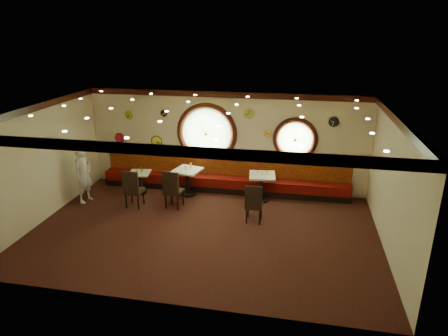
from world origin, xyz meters
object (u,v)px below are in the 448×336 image
at_px(table_b, 188,179).
at_px(chair_a, 132,187).
at_px(chair_b, 172,187).
at_px(condiment_b_salt, 185,167).
at_px(table_c, 262,184).
at_px(condiment_c_pepper, 262,174).
at_px(condiment_a_pepper, 141,171).
at_px(condiment_c_salt, 258,172).
at_px(condiment_b_pepper, 186,168).
at_px(table_a, 140,180).
at_px(condiment_b_bottle, 191,166).
at_px(waiter, 83,175).
at_px(chair_c, 254,201).
at_px(condiment_a_salt, 137,170).
at_px(condiment_a_bottle, 142,169).
at_px(condiment_c_bottle, 267,172).

xyz_separation_m(table_b, chair_a, (-1.33, -1.23, 0.13)).
height_order(chair_b, condiment_b_salt, chair_b).
relative_size(table_c, condiment_c_pepper, 8.72).
bearing_deg(condiment_a_pepper, table_b, 6.04).
xyz_separation_m(condiment_c_salt, condiment_b_pepper, (-2.22, -0.18, 0.02)).
distance_m(table_a, condiment_b_pepper, 1.59).
height_order(table_c, condiment_c_salt, condiment_c_salt).
relative_size(chair_b, condiment_a_pepper, 6.40).
distance_m(condiment_b_bottle, waiter, 3.25).
bearing_deg(table_b, condiment_a_pepper, -173.96).
distance_m(table_c, chair_b, 2.72).
xyz_separation_m(chair_c, waiter, (-5.22, 0.44, 0.23)).
bearing_deg(chair_c, chair_a, 175.70).
relative_size(condiment_a_salt, condiment_a_bottle, 0.68).
relative_size(condiment_b_pepper, condiment_a_bottle, 0.73).
distance_m(chair_a, chair_c, 3.61).
height_order(chair_b, condiment_b_bottle, chair_b).
height_order(condiment_c_pepper, condiment_b_bottle, condiment_b_bottle).
bearing_deg(table_a, table_c, 2.22).
relative_size(chair_c, condiment_b_pepper, 6.03).
height_order(condiment_b_salt, condiment_c_pepper, condiment_b_salt).
relative_size(condiment_b_bottle, waiter, 0.10).
relative_size(condiment_c_salt, waiter, 0.05).
distance_m(condiment_a_salt, condiment_b_pepper, 1.62).
height_order(condiment_a_bottle, waiter, waiter).
relative_size(condiment_c_pepper, waiter, 0.06).
bearing_deg(table_a, chair_b, -33.26).
distance_m(chair_c, condiment_b_pepper, 2.74).
distance_m(table_a, condiment_b_bottle, 1.72).
height_order(chair_b, condiment_a_salt, chair_b).
relative_size(table_b, chair_c, 1.37).
distance_m(chair_a, condiment_a_bottle, 1.18).
relative_size(table_c, chair_a, 1.18).
distance_m(table_a, chair_c, 4.06).
height_order(condiment_b_salt, condiment_b_pepper, condiment_b_pepper).
height_order(table_b, table_c, table_b).
bearing_deg(condiment_b_bottle, condiment_c_bottle, -1.39).
height_order(condiment_a_salt, condiment_b_bottle, condiment_b_bottle).
relative_size(condiment_a_pepper, condiment_c_pepper, 1.16).
distance_m(condiment_a_salt, condiment_c_pepper, 3.99).
bearing_deg(condiment_b_bottle, condiment_a_bottle, -172.78).
relative_size(table_c, condiment_b_salt, 7.82).
bearing_deg(table_b, condiment_c_pepper, -1.78).
relative_size(table_a, condiment_b_pepper, 6.42).
xyz_separation_m(chair_b, condiment_c_salt, (2.35, 1.17, 0.22)).
distance_m(condiment_b_salt, waiter, 3.06).
bearing_deg(condiment_a_pepper, condiment_b_bottle, 10.56).
xyz_separation_m(chair_a, condiment_b_bottle, (1.40, 1.36, 0.28)).
bearing_deg(condiment_c_pepper, condiment_a_bottle, 179.87).
height_order(table_a, condiment_b_bottle, condiment_b_bottle).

